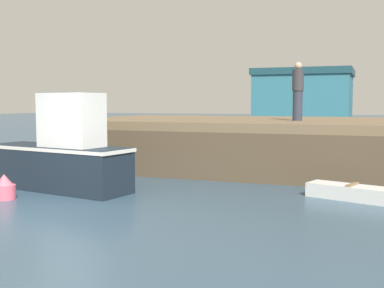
{
  "coord_description": "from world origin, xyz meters",
  "views": [
    {
      "loc": [
        5.81,
        -7.51,
        2.08
      ],
      "look_at": [
        1.05,
        5.16,
        0.93
      ],
      "focal_mm": 45.29,
      "sensor_mm": 36.0,
      "label": 1
    }
  ],
  "objects_px": {
    "rowboat": "(352,192)",
    "dockworker": "(298,91)",
    "mooring_buoy_foreground": "(4,188)",
    "fishing_boat_near_right": "(61,156)"
  },
  "relations": [
    {
      "from": "dockworker",
      "to": "mooring_buoy_foreground",
      "type": "distance_m",
      "value": 8.67
    },
    {
      "from": "dockworker",
      "to": "fishing_boat_near_right",
      "type": "bearing_deg",
      "value": -133.08
    },
    {
      "from": "rowboat",
      "to": "dockworker",
      "type": "distance_m",
      "value": 4.85
    },
    {
      "from": "fishing_boat_near_right",
      "to": "dockworker",
      "type": "relative_size",
      "value": 2.28
    },
    {
      "from": "rowboat",
      "to": "mooring_buoy_foreground",
      "type": "distance_m",
      "value": 7.52
    },
    {
      "from": "fishing_boat_near_right",
      "to": "rowboat",
      "type": "distance_m",
      "value": 6.72
    },
    {
      "from": "fishing_boat_near_right",
      "to": "dockworker",
      "type": "bearing_deg",
      "value": 46.92
    },
    {
      "from": "dockworker",
      "to": "rowboat",
      "type": "bearing_deg",
      "value": -65.68
    },
    {
      "from": "fishing_boat_near_right",
      "to": "dockworker",
      "type": "xyz_separation_m",
      "value": [
        4.8,
        5.14,
        1.6
      ]
    },
    {
      "from": "rowboat",
      "to": "dockworker",
      "type": "relative_size",
      "value": 1.14
    }
  ]
}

